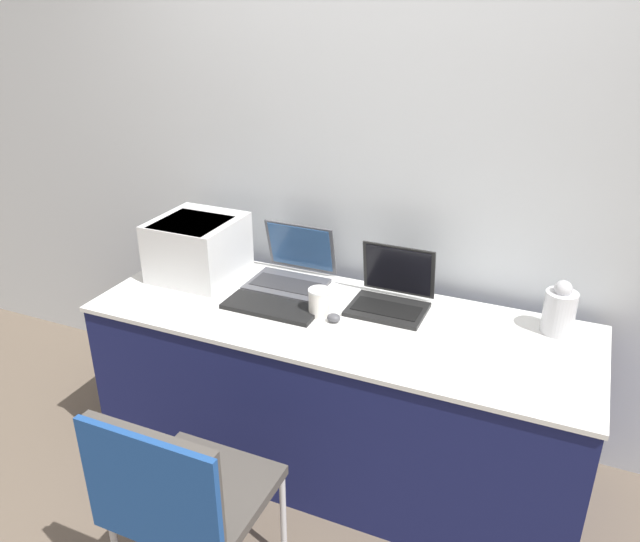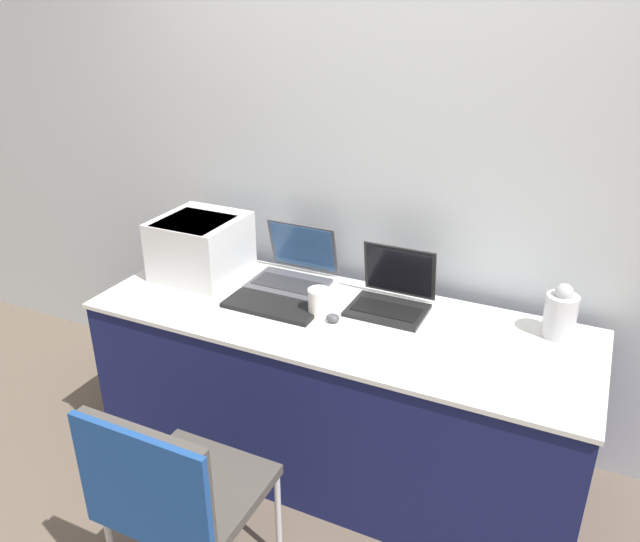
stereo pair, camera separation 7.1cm
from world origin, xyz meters
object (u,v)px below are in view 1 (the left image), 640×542
external_keyboard (271,307)px  printer (198,246)px  laptop_right (391,295)px  chair (176,493)px  laptop_left (292,271)px  metal_pitcher (559,310)px  mouse (333,318)px  coffee_cup (319,302)px

external_keyboard → printer: bearing=159.8°
laptop_right → chair: bearing=-108.0°
laptop_right → external_keyboard: laptop_right is taller
laptop_left → chair: 1.21m
external_keyboard → metal_pitcher: bearing=14.3°
mouse → laptop_left: bearing=139.7°
coffee_cup → laptop_left: bearing=135.4°
external_keyboard → mouse: (0.29, 0.01, 0.01)m
printer → mouse: (0.77, -0.17, -0.14)m
metal_pitcher → coffee_cup: bearing=-165.0°
printer → coffee_cup: 0.71m
printer → chair: bearing=-60.9°
laptop_right → chair: laptop_right is taller
printer → laptop_left: size_ratio=1.12×
laptop_right → chair: size_ratio=0.38×
mouse → metal_pitcher: metal_pitcher is taller
laptop_left → metal_pitcher: laptop_left is taller
printer → laptop_left: 0.47m
external_keyboard → chair: chair is taller
laptop_right → metal_pitcher: laptop_right is taller
chair → mouse: bearing=78.2°
printer → metal_pitcher: bearing=4.0°
chair → external_keyboard: bearing=96.8°
laptop_left → laptop_right: (0.51, -0.05, -0.00)m
metal_pitcher → laptop_right: bearing=-175.4°
mouse → chair: size_ratio=0.07×
printer → external_keyboard: 0.53m
printer → laptop_left: bearing=13.9°
mouse → metal_pitcher: bearing=18.3°
mouse → laptop_right: bearing=52.2°
printer → laptop_left: (0.44, 0.11, -0.10)m
metal_pitcher → chair: bearing=-131.8°
printer → laptop_right: (0.95, 0.06, -0.10)m
external_keyboard → chair: bearing=-83.2°
coffee_cup → mouse: bearing=-22.7°
external_keyboard → metal_pitcher: size_ratio=1.83×
laptop_right → coffee_cup: 0.32m
coffee_cup → mouse: size_ratio=2.06×
metal_pitcher → laptop_left: bearing=-179.7°
laptop_right → printer: bearing=-176.4°
metal_pitcher → mouse: bearing=-161.7°
mouse → external_keyboard: bearing=-178.4°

